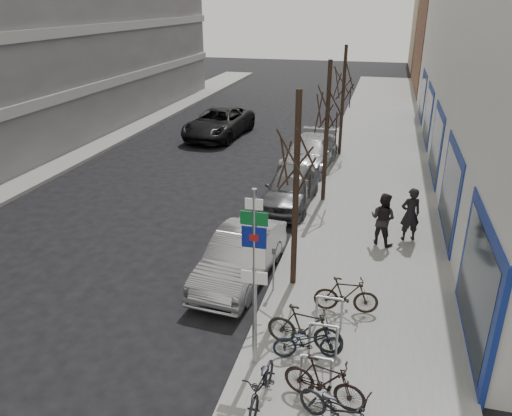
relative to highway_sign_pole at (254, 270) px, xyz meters
The scene contains 25 objects.
ground 3.44m from the highway_sign_pole, behind, with size 120.00×120.00×0.00m, color black.
sidewalk_east 10.50m from the highway_sign_pole, 78.15° to the left, with size 5.00×70.00×0.15m, color slate.
sidewalk_west 16.90m from the highway_sign_pole, 143.24° to the left, with size 3.00×70.00×0.15m, color slate.
brick_building_far 41.42m from the highway_sign_pole, 75.16° to the left, with size 12.00×14.00×8.00m, color brown.
tan_building_far 56.16m from the highway_sign_pole, 78.59° to the left, with size 13.00×12.00×9.00m, color #937A5B.
highway_sign_pole is the anchor object (origin of this frame).
bike_rack 2.36m from the highway_sign_pole, 23.59° to the left, with size 0.66×2.26×0.83m.
tree_near 3.88m from the highway_sign_pole, 86.74° to the left, with size 1.80×1.80×5.50m.
tree_mid 10.15m from the highway_sign_pole, 88.86° to the left, with size 1.80×1.80×5.50m.
tree_far 16.59m from the highway_sign_pole, 89.31° to the left, with size 1.80×1.80×5.50m.
meter_front 3.39m from the highway_sign_pole, 94.75° to the left, with size 0.10×0.08×1.27m.
meter_mid 8.65m from the highway_sign_pole, 91.68° to the left, with size 0.10×0.08×1.27m.
meter_back 14.10m from the highway_sign_pole, 91.02° to the left, with size 0.10×0.08×1.27m.
bike_near_left 2.16m from the highway_sign_pole, 67.84° to the right, with size 0.48×1.57×0.96m, color black.
bike_near_right 2.53m from the highway_sign_pole, 26.16° to the right, with size 0.51×1.70×1.03m, color black.
bike_mid_curb 2.19m from the highway_sign_pole, 23.72° to the left, with size 0.47×1.56×0.95m, color black.
bike_mid_inner 2.16m from the highway_sign_pole, 38.46° to the left, with size 0.53×1.79×1.09m, color black.
bike_far_curb 2.97m from the highway_sign_pole, 34.49° to the right, with size 0.51×1.69×1.03m, color black.
bike_far_inner 3.51m from the highway_sign_pole, 54.54° to the left, with size 0.48×1.63×0.99m, color black.
parked_car_front 4.19m from the highway_sign_pole, 110.76° to the left, with size 1.52×4.35×1.43m, color #9B9B9F.
parked_car_mid 9.58m from the highway_sign_pole, 96.09° to the left, with size 1.75×4.35×1.48m, color #535358.
parked_car_back 14.41m from the highway_sign_pole, 94.01° to the left, with size 2.08×5.13×1.49m, color #98989D.
lane_car 20.16m from the highway_sign_pole, 110.55° to the left, with size 2.72×5.90×1.64m, color black.
pedestrian_near 8.01m from the highway_sign_pole, 64.72° to the left, with size 0.66×0.43×1.80m, color black.
pedestrian_far 7.22m from the highway_sign_pole, 69.19° to the left, with size 0.65×0.44×1.76m, color black.
Camera 1 is at (4.61, -8.47, 7.48)m, focal length 35.00 mm.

